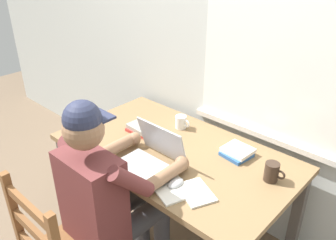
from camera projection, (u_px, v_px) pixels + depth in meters
name	position (u px, v px, depth m)	size (l,w,h in m)	color
ground_plane	(173.00, 236.00, 2.42)	(8.00, 8.00, 0.00)	brown
back_wall	(229.00, 38.00, 2.13)	(6.00, 0.08, 2.60)	beige
desk	(174.00, 161.00, 2.13)	(1.44, 0.82, 0.71)	olive
seated_person	(109.00, 192.00, 1.81)	(0.50, 0.60, 1.22)	brown
laptop	(151.00, 158.00, 1.92)	(0.33, 0.30, 0.23)	#ADAFB2
computer_mouse	(176.00, 183.00, 1.78)	(0.06, 0.10, 0.03)	#ADAFB2
coffee_mug_white	(181.00, 122.00, 2.31)	(0.11, 0.07, 0.09)	white
coffee_mug_dark	(272.00, 172.00, 1.81)	(0.11, 0.08, 0.10)	#38281E
book_stack_main	(237.00, 152.00, 2.03)	(0.17, 0.18, 0.04)	#2D5B9E
book_stack_side	(142.00, 129.00, 2.27)	(0.20, 0.15, 0.05)	#BC332D
paper_pile_near_laptop	(196.00, 192.00, 1.73)	(0.20, 0.14, 0.01)	silver
paper_pile_back_corner	(169.00, 186.00, 1.78)	(0.26, 0.17, 0.01)	silver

